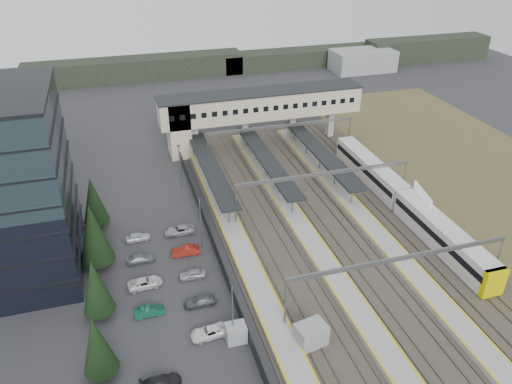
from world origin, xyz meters
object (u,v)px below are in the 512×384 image
object	(u,v)px
relay_cabin_far	(236,333)
footbridge	(248,108)
relay_cabin_near	(311,335)
billboard	(422,201)
train	(403,201)

from	to	relation	value
relay_cabin_far	footbridge	xyz separation A→B (m)	(15.43, 50.18, 6.90)
relay_cabin_far	relay_cabin_near	bearing A→B (deg)	-21.02
footbridge	billboard	size ratio (longest dim) A/B	6.48
train	billboard	world-z (taller)	billboard
relay_cabin_near	relay_cabin_far	world-z (taller)	relay_cabin_near
relay_cabin_near	billboard	bearing A→B (deg)	36.35
relay_cabin_near	train	size ratio (longest dim) A/B	0.09
relay_cabin_near	relay_cabin_far	size ratio (longest dim) A/B	1.61
billboard	relay_cabin_near	bearing A→B (deg)	-143.65
relay_cabin_near	footbridge	world-z (taller)	footbridge
footbridge	train	world-z (taller)	footbridge
footbridge	train	bearing A→B (deg)	-62.75
relay_cabin_far	billboard	bearing A→B (deg)	25.40
billboard	relay_cabin_far	bearing A→B (deg)	-154.60
relay_cabin_near	relay_cabin_far	distance (m)	8.20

